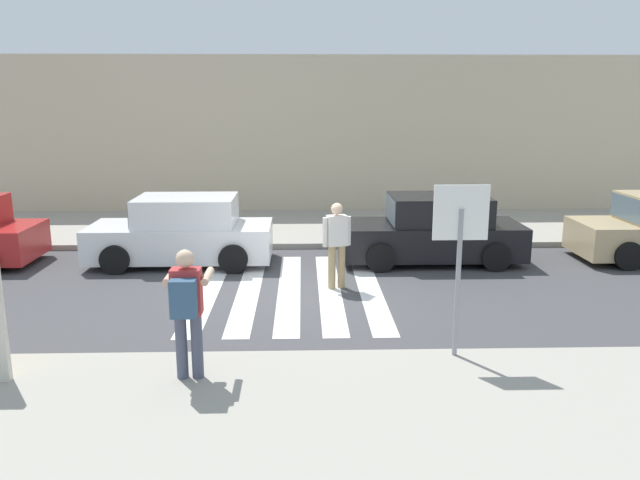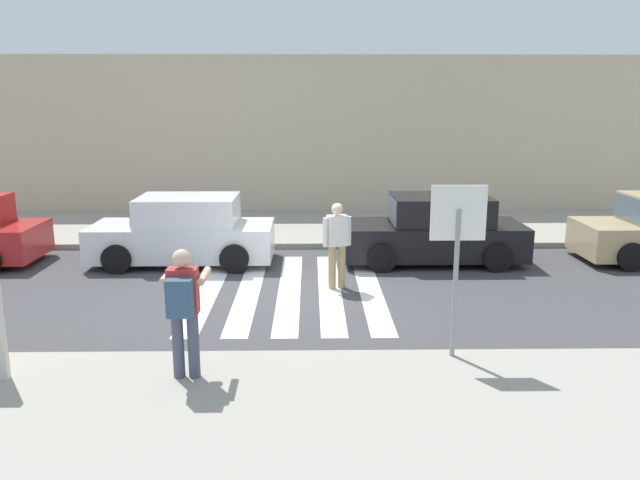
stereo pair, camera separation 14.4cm
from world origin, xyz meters
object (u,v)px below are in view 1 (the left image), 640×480
object	(u,v)px
parked_car_black	(433,231)
stop_sign	(460,233)
photographer_with_backpack	(187,303)
pedestrian_crossing	(337,241)
parked_car_white	(183,232)

from	to	relation	value
parked_car_black	stop_sign	bearing A→B (deg)	-98.52
photographer_with_backpack	pedestrian_crossing	xyz separation A→B (m)	(2.15, 4.35, -0.19)
pedestrian_crossing	parked_car_black	world-z (taller)	pedestrian_crossing
stop_sign	parked_car_black	size ratio (longest dim) A/B	0.59
stop_sign	pedestrian_crossing	bearing A→B (deg)	112.00
parked_car_white	parked_car_black	world-z (taller)	same
photographer_with_backpack	parked_car_white	bearing A→B (deg)	101.13
pedestrian_crossing	photographer_with_backpack	bearing A→B (deg)	-116.31
parked_car_black	parked_car_white	bearing A→B (deg)	180.00
parked_car_white	parked_car_black	size ratio (longest dim) A/B	1.00
stop_sign	photographer_with_backpack	bearing A→B (deg)	-169.40
photographer_with_backpack	pedestrian_crossing	size ratio (longest dim) A/B	1.00
photographer_with_backpack	parked_car_white	distance (m)	6.51
photographer_with_backpack	parked_car_black	distance (m)	7.81
pedestrian_crossing	stop_sign	bearing A→B (deg)	-68.00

